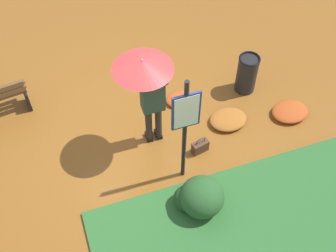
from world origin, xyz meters
TOP-DOWN VIEW (x-y plane):
  - ground_plane at (0.00, 0.00)m, footprint 18.00×18.00m
  - person_with_umbrella at (-0.19, 0.03)m, footprint 0.96×0.96m
  - info_sign_post at (-0.50, 0.92)m, footprint 0.44×0.07m
  - handbag at (-0.97, 0.55)m, footprint 0.32×0.20m
  - trash_bin at (-2.38, -0.60)m, footprint 0.42×0.42m
  - shrub_cluster at (-0.53, 1.59)m, footprint 0.79×0.72m
  - leaf_pile_near_person at (-2.91, 0.31)m, footprint 0.71×0.57m
  - leaf_pile_by_bench at (-1.02, -0.69)m, footprint 0.55×0.44m
  - leaf_pile_far_path at (-1.71, 0.10)m, footprint 0.72×0.57m

SIDE VIEW (x-z plane):
  - ground_plane at x=0.00m, z-range 0.00..0.00m
  - leaf_pile_by_bench at x=-1.02m, z-range 0.00..0.12m
  - leaf_pile_near_person at x=-2.91m, z-range 0.00..0.16m
  - leaf_pile_far_path at x=-1.71m, z-range 0.00..0.16m
  - handbag at x=-0.97m, z-range -0.06..0.31m
  - shrub_cluster at x=-0.53m, z-range -0.02..0.63m
  - trash_bin at x=-2.38m, z-range 0.00..0.84m
  - info_sign_post at x=-0.50m, z-range 0.29..2.59m
  - person_with_umbrella at x=-0.19m, z-range 0.53..2.57m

